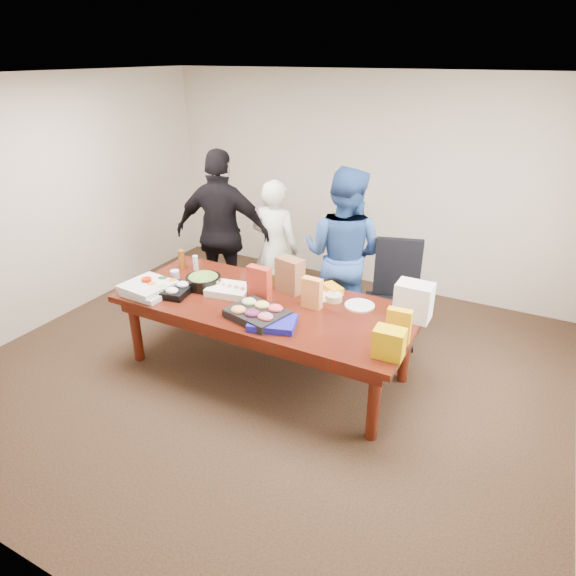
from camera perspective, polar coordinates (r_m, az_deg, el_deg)
The scene contains 36 objects.
floor at distance 5.08m, azimuth -2.46°, elevation -9.28°, with size 5.50×5.00×0.02m, color #47301E.
ceiling at distance 4.19m, azimuth -3.20°, elevation 23.07°, with size 5.50×5.00×0.02m, color white.
wall_back at distance 6.64m, azimuth 8.41°, elevation 11.79°, with size 5.50×0.04×2.70m, color beige.
wall_front at distance 2.84m, azimuth -29.64°, elevation -10.85°, with size 5.50×0.04×2.70m, color beige.
wall_left at distance 6.25m, azimuth -25.37°, elevation 8.81°, with size 0.04×5.00×2.70m, color beige.
conference_table at distance 4.87m, azimuth -2.55°, elevation -5.55°, with size 2.80×1.20×0.75m, color #4C1C0F.
office_chair at distance 5.20m, azimuth 11.41°, elevation -1.60°, with size 0.57×0.57×1.13m, color black.
person_center at distance 5.80m, azimuth -1.48°, elevation 4.49°, with size 0.59×0.39×1.62m, color white.
person_right at distance 5.32m, azimuth 6.26°, elevation 3.76°, with size 0.91×0.71×1.86m, color navy.
person_left at distance 5.88m, azimuth -7.45°, elevation 6.18°, with size 1.13×0.47×1.93m, color black.
veggie_tray at distance 5.00m, azimuth -13.55°, elevation -0.13°, with size 0.45×0.35×0.07m, color black.
fruit_tray at distance 4.40m, azimuth -3.54°, elevation -2.98°, with size 0.49×0.39×0.08m, color black.
sheet_cake at distance 4.87m, azimuth -6.68°, elevation -0.21°, with size 0.41×0.30×0.07m, color white.
salad_bowl at distance 5.04m, azimuth -9.60°, elevation 0.72°, with size 0.35×0.35×0.11m, color black.
chip_bag_blue at distance 4.27m, azimuth -1.78°, elevation -4.00°, with size 0.39×0.30×0.06m, color #18169F.
chip_bag_red at distance 4.66m, azimuth -3.30°, elevation 0.48°, with size 0.23×0.09×0.33m, color #A82B1C.
chip_bag_yellow at distance 4.09m, azimuth 12.49°, elevation -4.24°, with size 0.19×0.08×0.29m, color #EFAE10.
chip_bag_orange at distance 4.53m, azimuth 2.76°, elevation -0.58°, with size 0.19×0.08×0.29m, color #E38C43.
mayo_jar at distance 5.10m, azimuth -1.14°, elevation 1.51°, with size 0.08×0.08×0.12m, color silver.
mustard_bottle at distance 4.97m, azimuth 1.25°, elevation 1.14°, with size 0.06×0.06×0.17m, color yellow.
dressing_bottle at distance 5.51m, azimuth -12.03°, elevation 3.22°, with size 0.07×0.07×0.20m, color brown.
ranch_bottle at distance 5.42m, azimuth -10.50°, elevation 2.80°, with size 0.06×0.06×0.17m, color silver.
banana_bunch at distance 4.87m, azimuth 5.06°, elevation -0.12°, with size 0.22×0.13×0.07m, color orange.
bread_loaf at distance 5.03m, azimuth -1.99°, elevation 1.18°, with size 0.32×0.14×0.13m, color olive.
kraft_bag at distance 4.82m, azimuth 0.21°, elevation 1.48°, with size 0.26×0.15×0.34m, color brown.
red_cup at distance 5.08m, azimuth -15.77°, elevation 0.43°, with size 0.10×0.10×0.13m, color #B11D00.
clear_cup_a at distance 5.05m, azimuth -13.36°, elevation 0.40°, with size 0.07×0.07×0.10m, color white.
clear_cup_b at distance 5.20m, azimuth -12.76°, elevation 1.32°, with size 0.09×0.09×0.12m, color silver.
pizza_box_lower at distance 5.03m, azimuth -15.37°, elevation -0.27°, with size 0.42×0.42×0.05m, color silver.
pizza_box_upper at distance 5.03m, azimuth -15.70°, elevation 0.26°, with size 0.42×0.42×0.05m, color silver.
plate_a at distance 4.65m, azimuth 8.17°, elevation -1.98°, with size 0.28×0.28×0.02m, color silver.
plate_b at distance 4.79m, azimuth 4.17°, elevation -0.93°, with size 0.25×0.25×0.02m, color #EBEBCE.
dip_bowl_a at distance 4.72m, azimuth 5.24°, elevation -1.08°, with size 0.16×0.16×0.06m, color beige.
dip_bowl_b at distance 5.11m, azimuth -2.04°, elevation 1.14°, with size 0.15×0.15×0.06m, color silver.
grocery_bag_white at distance 4.47m, azimuth 14.14°, elevation -1.47°, with size 0.31×0.22×0.33m, color silver.
grocery_bag_yellow at distance 3.90m, azimuth 11.45°, elevation -6.17°, with size 0.23×0.16×0.23m, color #E4B305.
Camera 1 is at (2.14, -3.60, 2.87)m, focal length 31.18 mm.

